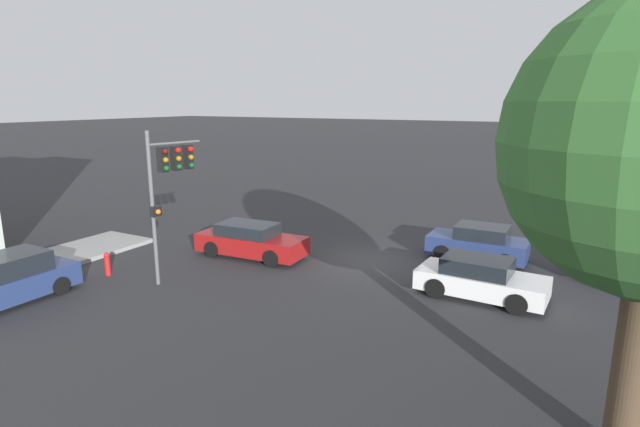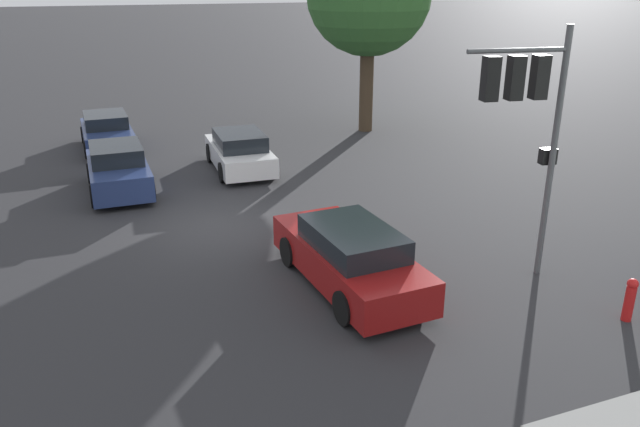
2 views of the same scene
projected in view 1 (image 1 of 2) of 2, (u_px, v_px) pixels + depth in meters
The scene contains 8 objects.
ground_plane at pixel (368, 260), 21.14m from camera, with size 300.00×300.00×0.00m, color #28282B.
traffic_signal at pixel (170, 173), 18.01m from camera, with size 0.63×2.40×5.59m.
crossing_car_0 at pixel (480, 279), 16.98m from camera, with size 4.31×2.05×1.39m.
crossing_car_1 at pixel (639, 266), 18.30m from camera, with size 4.18×1.98×1.39m.
crossing_car_2 at pixel (251, 241), 21.44m from camera, with size 4.86×2.10×1.45m.
crossing_car_3 at pixel (478, 243), 20.99m from camera, with size 4.02×1.89×1.50m.
parked_car_0 at pixel (5, 281), 16.50m from camera, with size 1.98×4.40×1.62m.
fire_hydrant at pixel (107, 263), 19.15m from camera, with size 0.22×0.22×0.92m.
Camera 1 is at (-7.94, 18.66, 6.59)m, focal length 28.00 mm.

